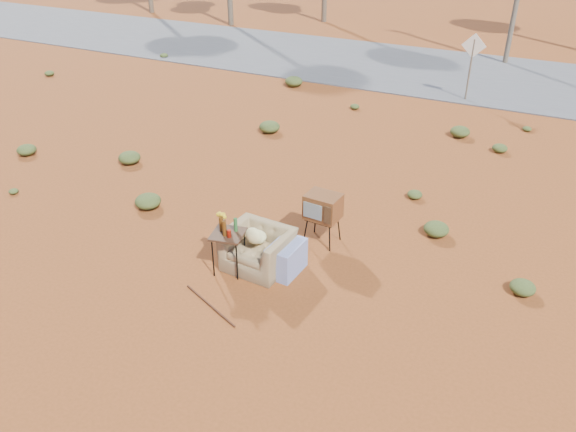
% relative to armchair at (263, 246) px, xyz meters
% --- Properties ---
extents(ground, '(140.00, 140.00, 0.00)m').
position_rel_armchair_xyz_m(ground, '(-0.10, -0.48, -0.47)').
color(ground, brown).
rests_on(ground, ground).
extents(highway, '(140.00, 7.00, 0.04)m').
position_rel_armchair_xyz_m(highway, '(-0.10, 14.52, -0.45)').
color(highway, '#565659').
rests_on(highway, ground).
extents(armchair, '(1.41, 0.88, 1.02)m').
position_rel_armchair_xyz_m(armchair, '(0.00, 0.00, 0.00)').
color(armchair, olive).
rests_on(armchair, ground).
extents(tv_unit, '(0.68, 0.57, 1.05)m').
position_rel_armchair_xyz_m(tv_unit, '(0.62, 1.30, 0.30)').
color(tv_unit, black).
rests_on(tv_unit, ground).
extents(side_table, '(0.67, 0.67, 1.12)m').
position_rel_armchair_xyz_m(side_table, '(-0.54, -0.35, 0.36)').
color(side_table, '#3C2316').
rests_on(side_table, ground).
extents(rusty_bar, '(1.31, 0.58, 0.04)m').
position_rel_armchair_xyz_m(rusty_bar, '(-0.26, -1.41, -0.46)').
color(rusty_bar, '#4C2414').
rests_on(rusty_bar, ground).
extents(road_sign, '(0.78, 0.06, 2.19)m').
position_rel_armchair_xyz_m(road_sign, '(1.40, 11.52, 1.03)').
color(road_sign, brown).
rests_on(road_sign, ground).
extents(scrub_patch, '(17.49, 8.07, 0.33)m').
position_rel_armchair_xyz_m(scrub_patch, '(-0.93, 3.93, -0.33)').
color(scrub_patch, '#445123').
rests_on(scrub_patch, ground).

